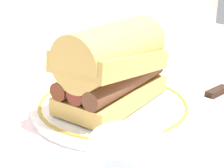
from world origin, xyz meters
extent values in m
plane|color=silver|center=(0.00, 0.00, 0.00)|extent=(1.50, 1.50, 0.00)
cylinder|color=white|center=(0.00, 0.02, 0.01)|extent=(0.26, 0.26, 0.01)
torus|color=#B29333|center=(0.00, 0.02, 0.01)|extent=(0.24, 0.24, 0.01)
cube|color=tan|center=(0.00, 0.02, 0.03)|extent=(0.21, 0.15, 0.03)
cylinder|color=brown|center=(0.01, -0.01, 0.05)|extent=(0.18, 0.08, 0.03)
cylinder|color=maroon|center=(0.00, 0.02, 0.05)|extent=(0.18, 0.08, 0.03)
cylinder|color=brown|center=(-0.01, 0.04, 0.05)|extent=(0.18, 0.08, 0.03)
cube|color=tan|center=(0.00, 0.02, 0.08)|extent=(0.21, 0.15, 0.06)
cylinder|color=tan|center=(0.00, 0.02, 0.10)|extent=(0.20, 0.13, 0.08)
cube|color=silver|center=(0.12, -0.05, 0.00)|extent=(0.08, 0.02, 0.01)
cube|color=black|center=(0.18, -0.05, 0.01)|extent=(0.06, 0.02, 0.01)
camera|label=1|loc=(-0.30, -0.36, 0.23)|focal=53.20mm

